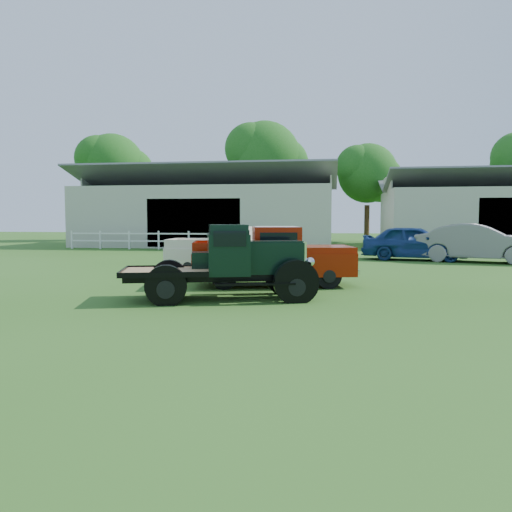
% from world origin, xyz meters
% --- Properties ---
extents(ground, '(120.00, 120.00, 0.00)m').
position_xyz_m(ground, '(0.00, 0.00, 0.00)').
color(ground, '#2B5817').
extents(shed_left, '(18.80, 10.20, 5.60)m').
position_xyz_m(shed_left, '(-7.00, 26.00, 2.80)').
color(shed_left, '#AFB29D').
rests_on(shed_left, ground).
extents(shed_right, '(16.80, 9.20, 5.20)m').
position_xyz_m(shed_right, '(14.00, 27.00, 2.60)').
color(shed_right, '#AFB29D').
rests_on(shed_right, ground).
extents(fence_rail, '(14.20, 0.16, 1.20)m').
position_xyz_m(fence_rail, '(-8.00, 20.00, 0.60)').
color(fence_rail, white).
rests_on(fence_rail, ground).
extents(tree_a, '(6.30, 6.30, 10.50)m').
position_xyz_m(tree_a, '(-18.00, 33.00, 5.25)').
color(tree_a, '#145410').
rests_on(tree_a, ground).
extents(tree_b, '(6.90, 6.90, 11.50)m').
position_xyz_m(tree_b, '(-4.00, 34.00, 5.75)').
color(tree_b, '#145410').
rests_on(tree_b, ground).
extents(tree_c, '(5.40, 5.40, 9.00)m').
position_xyz_m(tree_c, '(5.00, 33.00, 4.50)').
color(tree_c, '#145410').
rests_on(tree_c, ground).
extents(vintage_flatbed, '(4.91, 2.98, 1.82)m').
position_xyz_m(vintage_flatbed, '(-0.55, 1.02, 0.91)').
color(vintage_flatbed, black).
rests_on(vintage_flatbed, ground).
extents(red_pickup, '(5.09, 2.80, 1.76)m').
position_xyz_m(red_pickup, '(0.32, 3.68, 0.88)').
color(red_pickup, '#911704').
rests_on(red_pickup, ground).
extents(white_pickup, '(4.57, 1.94, 1.65)m').
position_xyz_m(white_pickup, '(-1.44, 6.14, 0.83)').
color(white_pickup, beige).
rests_on(white_pickup, ground).
extents(misc_car_blue, '(5.17, 2.89, 1.66)m').
position_xyz_m(misc_car_blue, '(5.94, 13.74, 0.83)').
color(misc_car_blue, navy).
rests_on(misc_car_blue, ground).
extents(misc_car_grey, '(5.61, 3.45, 1.75)m').
position_xyz_m(misc_car_grey, '(8.56, 12.98, 0.87)').
color(misc_car_grey, slate).
rests_on(misc_car_grey, ground).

